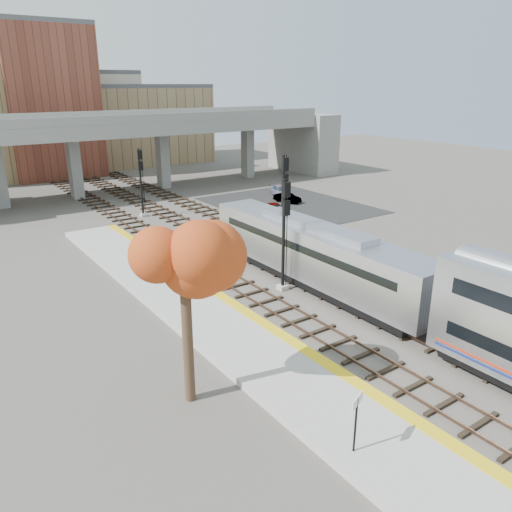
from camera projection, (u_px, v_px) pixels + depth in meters
ground at (413, 344)px, 25.80m from camera, size 160.00×160.00×0.00m
platform at (306, 388)px, 21.83m from camera, size 4.50×60.00×0.35m
yellow_strip at (338, 371)px, 22.79m from camera, size 0.70×60.00×0.01m
tracks at (280, 269)px, 35.96m from camera, size 10.70×95.00×0.25m
overpass at (146, 143)px, 61.41m from camera, size 54.00×12.00×9.50m
buildings_far at (65, 117)px, 75.46m from camera, size 43.00×21.00×20.60m
parking_lot at (289, 205)px, 55.05m from camera, size 14.00×18.00×0.04m
locomotive at (314, 253)px, 32.59m from camera, size 3.02×19.05×4.10m
signal_mast_near at (284, 236)px, 31.41m from camera, size 0.60×0.64×7.27m
signal_mast_mid at (283, 206)px, 37.68m from camera, size 0.60×0.64×7.82m
signal_mast_far at (141, 184)px, 49.33m from camera, size 0.60×0.64×6.79m
station_sign at (356, 412)px, 17.31m from camera, size 0.85×0.39×2.27m
tree at (184, 259)px, 19.26m from camera, size 3.60×3.60×8.56m
car_a at (276, 208)px, 51.30m from camera, size 2.14×3.41×1.08m
car_b at (287, 198)px, 56.06m from camera, size 1.94×3.42×1.07m
car_c at (281, 191)px, 59.20m from camera, size 2.65×4.33×1.17m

